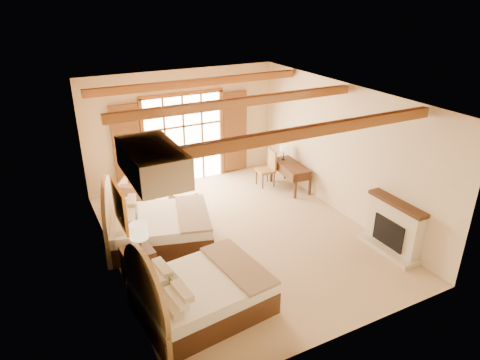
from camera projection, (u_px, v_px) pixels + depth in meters
floor at (240, 235)px, 9.75m from camera, size 7.00×7.00×0.00m
wall_back at (183, 127)px, 11.94m from camera, size 5.50×0.00×5.50m
wall_left at (109, 197)px, 7.95m from camera, size 0.00×7.00×7.00m
wall_right at (342, 150)px, 10.25m from camera, size 0.00×7.00×7.00m
ceiling at (240, 96)px, 8.44m from camera, size 7.00×7.00×0.00m
ceiling_beams at (240, 102)px, 8.49m from camera, size 5.39×4.60×0.18m
french_doors at (184, 140)px, 12.03m from camera, size 3.95×0.08×2.60m
fireplace at (393, 229)px, 9.01m from camera, size 0.46×1.40×1.16m
painting at (120, 206)px, 7.30m from camera, size 0.06×0.95×0.75m
canopy_valance at (152, 162)px, 5.92m from camera, size 0.70×1.40×0.45m
bed_near at (194, 293)px, 7.25m from camera, size 2.31×1.84×1.41m
bed_far at (152, 227)px, 9.24m from camera, size 2.59×2.17×1.43m
nightstand at (139, 265)px, 8.15m from camera, size 0.61×0.61×0.67m
floor_lamp at (139, 236)px, 7.30m from camera, size 0.32×0.32×1.51m
armchair at (136, 193)px, 10.95m from camera, size 1.08×1.09×0.73m
ottoman at (183, 200)px, 10.97m from camera, size 0.67×0.67×0.39m
desk at (290, 175)px, 11.92m from camera, size 0.68×1.37×0.72m
desk_chair at (266, 175)px, 12.11m from camera, size 0.49×0.49×1.04m
desk_lamp at (284, 148)px, 12.00m from camera, size 0.22×0.22×0.43m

